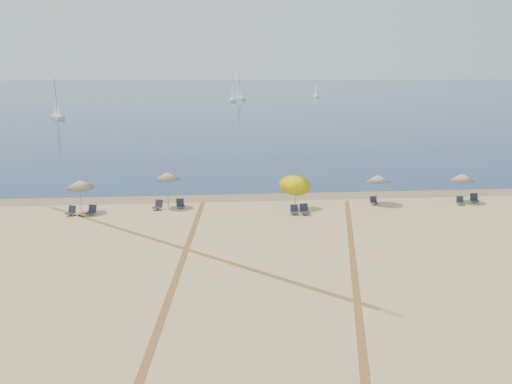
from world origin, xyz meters
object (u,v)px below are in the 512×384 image
chair_3 (92,211)px  chair_5 (180,204)px  chair_8 (374,201)px  sailboat_1 (316,91)px  chair_7 (304,210)px  chair_2 (71,211)px  umbrella_5 (462,177)px  chair_10 (474,199)px  chair_9 (460,201)px  sailboat_2 (239,92)px  sailboat_3 (232,92)px  umbrella_3 (295,182)px  chair_4 (158,205)px  sailboat_0 (57,106)px  umbrella_1 (80,184)px  umbrella_4 (378,179)px  umbrella_2 (167,176)px  chair_6 (294,210)px

chair_3 → chair_5: chair_3 is taller
chair_8 → sailboat_1: 151.52m
chair_5 → chair_7: bearing=-28.2°
chair_2 → umbrella_5: bearing=22.8°
chair_8 → chair_10: (7.83, -0.06, 0.04)m
chair_7 → chair_9: (12.15, 1.70, -0.05)m
sailboat_2 → sailboat_3: sailboat_3 is taller
umbrella_3 → chair_4: bearing=176.5°
chair_9 → sailboat_0: 90.27m
chair_10 → umbrella_3: bearing=-168.2°
sailboat_0 → chair_9: bearing=-88.2°
chair_4 → chair_5: bearing=34.5°
sailboat_3 → chair_10: bearing=-88.8°
umbrella_5 → sailboat_1: bearing=83.1°
sailboat_0 → sailboat_1: 100.14m
chair_2 → umbrella_1: bearing=75.0°
umbrella_5 → chair_8: size_ratio=3.43×
chair_10 → sailboat_0: (-50.12, 75.41, 2.10)m
chair_4 → sailboat_3: sailboat_3 is taller
chair_2 → sailboat_1: (47.04, 150.51, 1.67)m
umbrella_3 → chair_4: (-9.92, 0.62, -1.66)m
umbrella_1 → umbrella_3: size_ratio=0.87×
sailboat_2 → chair_3: bearing=-129.1°
umbrella_4 → chair_4: size_ratio=2.68×
chair_7 → sailboat_2: (3.75, 140.12, 2.06)m
sailboat_3 → chair_5: bearing=-98.7°
chair_9 → sailboat_2: 138.69m
umbrella_2 → chair_9: (21.82, -1.35, -2.04)m
umbrella_2 → chair_5: 2.27m
umbrella_3 → chair_3: size_ratio=3.33×
chair_8 → sailboat_3: (-4.47, 128.70, 2.46)m
umbrella_2 → chair_3: (-5.18, -1.90, -2.01)m
umbrella_5 → sailboat_2: (-8.87, 137.47, 0.49)m
umbrella_4 → chair_7: (-6.02, -2.60, -1.60)m
chair_8 → sailboat_3: bearing=83.9°
chair_3 → chair_9: bearing=21.5°
umbrella_4 → chair_6: size_ratio=3.38×
umbrella_2 → umbrella_3: bearing=-8.6°
chair_4 → chair_2: bearing=-144.9°
sailboat_2 → sailboat_0: bearing=-154.3°
sailboat_3 → umbrella_3: bearing=-95.0°
chair_5 → chair_7: (8.75, -2.54, 0.03)m
chair_2 → chair_10: bearing=21.9°
umbrella_3 → chair_6: umbrella_3 is taller
chair_7 → sailboat_0: sailboat_0 is taller
umbrella_3 → sailboat_0: (-36.18, 76.00, 0.43)m
sailboat_1 → umbrella_4: bearing=-105.8°
chair_10 → chair_9: bearing=-149.1°
chair_10 → sailboat_1: bearing=92.8°
chair_6 → sailboat_3: 130.96m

